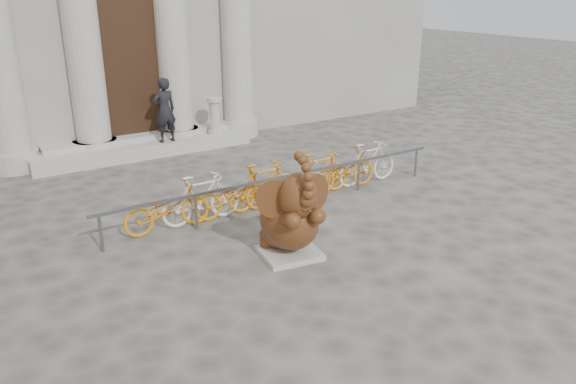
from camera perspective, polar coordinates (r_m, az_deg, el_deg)
ground at (r=8.41m, az=7.59°, el=-11.80°), size 80.00×80.00×0.00m
entrance_steps at (r=16.05m, az=-14.43°, el=4.37°), size 6.00×1.20×0.36m
elephant_statue at (r=9.52m, az=0.25°, el=-2.68°), size 1.31×1.53×1.98m
bike_rack at (r=11.87m, az=-1.10°, el=0.99°), size 8.00×0.53×1.00m
pedestrian at (r=15.66m, az=-12.43°, el=8.12°), size 0.68×0.49×1.75m
balustrade_post at (r=16.35m, az=-7.45°, el=7.53°), size 0.43×0.43×1.05m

